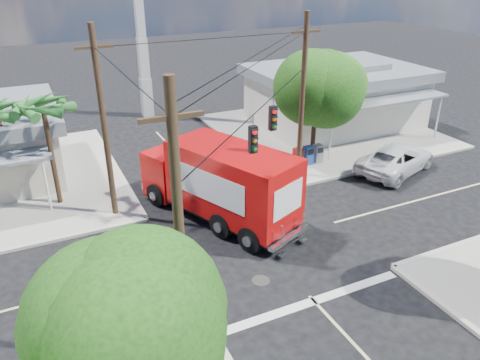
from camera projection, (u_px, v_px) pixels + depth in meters
ground at (259, 243)px, 20.61m from camera, size 120.00×120.00×0.00m
sidewalk_ne at (323, 131)px, 33.66m from camera, size 14.12×14.12×0.14m
road_markings at (276, 260)px, 19.41m from camera, size 32.00×32.00×0.01m
building_ne at (335, 94)px, 34.21m from camera, size 11.80×10.20×4.50m
radio_tower at (142, 43)px, 34.66m from camera, size 0.80×0.80×17.00m
tree_sw_front at (136, 326)px, 9.88m from camera, size 3.88×3.78×6.03m
tree_ne_front at (318, 84)px, 26.86m from camera, size 4.21×4.14×6.66m
tree_ne_back at (331, 81)px, 29.91m from camera, size 3.77×3.66×5.82m
palm_nw_front at (43, 108)px, 21.63m from camera, size 3.01×3.08×5.59m
utility_poles at (210, 137)px, 19.28m from camera, size 12.00×10.68×9.00m
vending_boxes at (308, 155)px, 27.88m from camera, size 1.90×0.50×1.10m
delivery_truck at (220, 182)px, 21.78m from camera, size 5.68×8.93×3.74m
parked_car at (396, 159)px, 27.14m from camera, size 6.18×4.32×1.57m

